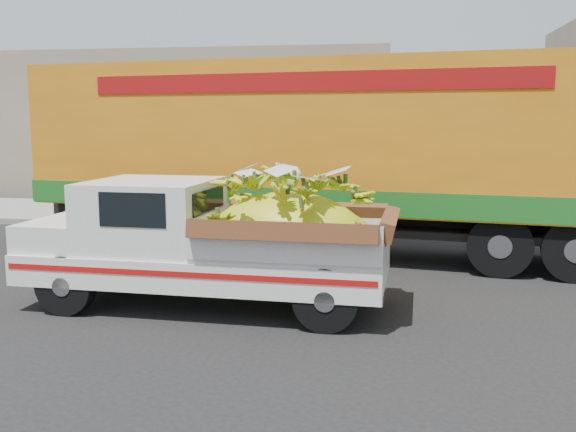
# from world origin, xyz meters

# --- Properties ---
(ground) EXTENTS (100.00, 100.00, 0.00)m
(ground) POSITION_xyz_m (0.00, 0.00, 0.00)
(ground) COLOR black
(ground) RESTS_ON ground
(curb) EXTENTS (60.00, 0.25, 0.15)m
(curb) POSITION_xyz_m (0.00, 6.51, 0.07)
(curb) COLOR gray
(curb) RESTS_ON ground
(sidewalk) EXTENTS (60.00, 4.00, 0.14)m
(sidewalk) POSITION_xyz_m (0.00, 8.61, 0.07)
(sidewalk) COLOR gray
(sidewalk) RESTS_ON ground
(building_left) EXTENTS (18.00, 6.00, 5.00)m
(building_left) POSITION_xyz_m (-8.00, 14.51, 2.50)
(building_left) COLOR gray
(building_left) RESTS_ON ground
(pickup_truck) EXTENTS (5.25, 2.12, 1.81)m
(pickup_truck) POSITION_xyz_m (-1.11, 0.03, 0.97)
(pickup_truck) COLOR black
(pickup_truck) RESTS_ON ground
(semi_trailer) EXTENTS (12.07, 4.32, 3.80)m
(semi_trailer) POSITION_xyz_m (-0.31, 4.06, 2.12)
(semi_trailer) COLOR black
(semi_trailer) RESTS_ON ground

